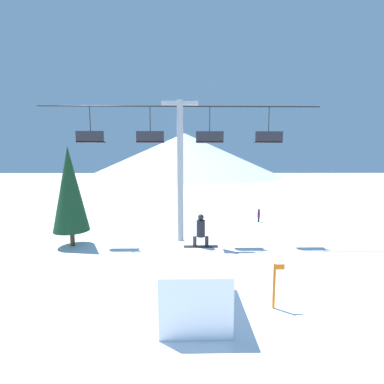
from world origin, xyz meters
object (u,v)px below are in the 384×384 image
snowboarder (201,231)px  pine_tree_near (70,189)px  snow_ramp (194,282)px  trail_marker (274,285)px  distant_skier (259,215)px

snowboarder → pine_tree_near: 10.18m
snow_ramp → trail_marker: 2.97m
trail_marker → distant_skier: trail_marker is taller
snow_ramp → pine_tree_near: size_ratio=0.56×
snowboarder → pine_tree_near: size_ratio=0.22×
snowboarder → trail_marker: (2.68, -1.13, -1.75)m
trail_marker → snowboarder: bearing=157.0°
pine_tree_near → snowboarder: bearing=-37.8°
snowboarder → trail_marker: snowboarder is taller
pine_tree_near → snow_ramp: bearing=-43.3°
snow_ramp → pine_tree_near: pine_tree_near is taller
trail_marker → snow_ramp: bearing=178.5°
snowboarder → pine_tree_near: pine_tree_near is taller
snow_ramp → trail_marker: snow_ramp is taller
trail_marker → distant_skier: (3.20, 13.58, -0.25)m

